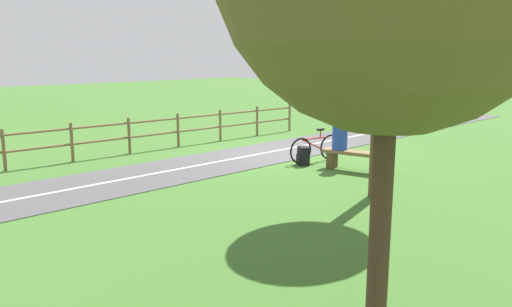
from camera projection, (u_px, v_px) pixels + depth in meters
ground_plane at (284, 154)px, 13.60m from camera, size 80.00×80.00×0.00m
paved_path at (148, 175)px, 11.15m from camera, size 5.69×36.07×0.02m
path_centre_line at (148, 175)px, 11.15m from camera, size 3.01×31.88×0.00m
bench at (356, 158)px, 11.53m from camera, size 1.65×0.57×0.48m
person_seated at (340, 136)px, 11.66m from camera, size 0.41×0.41×0.79m
bicycle at (316, 148)px, 12.58m from camera, size 0.51×1.60×0.85m
backpack at (303, 156)px, 12.24m from camera, size 0.41×0.39×0.46m
fence_roadside at (154, 130)px, 14.16m from camera, size 1.40×11.37×1.01m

